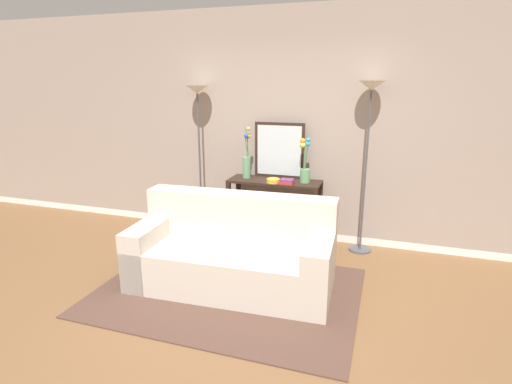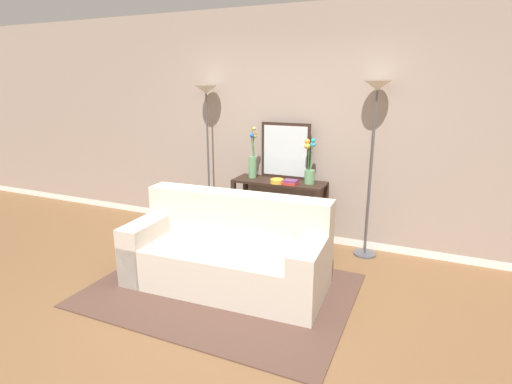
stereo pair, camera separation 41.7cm
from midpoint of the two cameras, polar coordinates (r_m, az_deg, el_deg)
ground_plane at (r=3.61m, az=-2.02°, el=-17.58°), size 16.00×16.00×0.02m
back_wall at (r=5.05m, az=8.52°, el=8.93°), size 12.00×0.15×2.81m
area_rug at (r=4.01m, az=-1.89°, el=-13.69°), size 2.45×1.76×0.01m
couch at (r=4.00m, az=-0.97°, el=-8.79°), size 1.97×0.93×0.88m
console_table at (r=4.93m, az=5.70°, el=-1.28°), size 1.12×0.39×0.80m
floor_lamp_left at (r=5.22m, az=-4.67°, el=10.32°), size 0.28×0.28×1.91m
floor_lamp_right at (r=4.61m, az=18.98°, el=9.39°), size 0.28×0.28×1.96m
wall_mirror at (r=4.95m, az=6.58°, el=5.77°), size 0.62×0.02×0.68m
vase_tall_flowers at (r=4.97m, az=1.94°, el=4.28°), size 0.10×0.12×0.63m
vase_short_flowers at (r=4.74m, az=10.07°, el=3.46°), size 0.13×0.13×0.53m
fruit_bowl at (r=4.74m, az=5.51°, el=1.52°), size 0.16×0.16×0.05m
book_stack at (r=4.71m, az=7.43°, el=1.34°), size 0.18×0.15×0.05m
book_row_under_console at (r=5.17m, az=2.98°, el=-6.20°), size 0.44×0.17×0.13m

